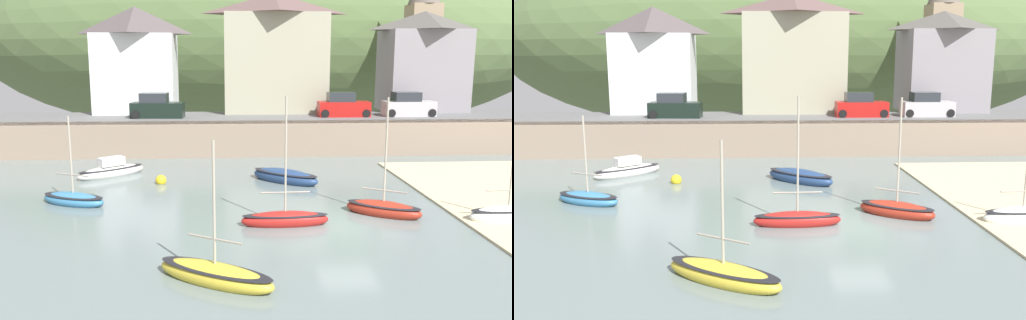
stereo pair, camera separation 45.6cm
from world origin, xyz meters
TOP-DOWN VIEW (x-y plane):
  - quay_seawall at (0.00, 17.50)m, footprint 48.00×9.40m
  - hillside_backdrop at (1.15, 55.20)m, footprint 80.00×44.00m
  - waterfront_building_left at (-12.85, 25.20)m, footprint 6.95×5.81m
  - waterfront_building_centre at (-0.95, 25.20)m, footprint 8.98×6.14m
  - waterfront_building_right at (12.26, 25.20)m, footprint 7.19×5.62m
  - church_with_spire at (13.55, 29.20)m, footprint 3.00×3.00m
  - rowboat_small_beached at (-12.22, 10.28)m, footprint 4.02×3.58m
  - sailboat_blue_trim at (1.87, 1.28)m, footprint 3.58×2.90m
  - fishing_boat_green at (7.11, 0.07)m, footprint 3.69×1.39m
  - sailboat_white_hull at (-5.69, -5.76)m, footprint 4.20×3.22m
  - motorboat_with_cabin at (-12.79, 3.98)m, footprint 3.67×2.59m
  - sailboat_far_left at (-2.78, 0.03)m, footprint 3.81×1.03m
  - dinghy_open_wooden at (-1.87, 8.13)m, footprint 4.22×3.91m
  - parked_car_near_slipway at (-10.66, 20.70)m, footprint 4.21×1.98m
  - parked_car_by_wall at (4.22, 20.70)m, footprint 4.12×1.82m
  - parked_car_end_of_row at (9.57, 20.70)m, footprint 4.12×1.82m
  - mooring_buoy at (-9.00, 8.13)m, footprint 0.62×0.62m

SIDE VIEW (x-z plane):
  - mooring_buoy at x=-9.00m, z-range -0.12..0.50m
  - motorboat_with_cabin at x=-12.79m, z-range -2.00..2.52m
  - sailboat_white_hull at x=-5.69m, z-range -2.13..2.68m
  - sailboat_far_left at x=-2.78m, z-range -2.58..3.15m
  - sailboat_blue_trim at x=1.87m, z-range -2.49..3.07m
  - fishing_boat_green at x=7.11m, z-range -1.70..2.29m
  - dinghy_open_wooden at x=-1.87m, z-range -0.19..0.79m
  - rowboat_small_beached at x=-12.22m, z-range -0.34..1.01m
  - quay_seawall at x=0.00m, z-range 0.16..2.56m
  - parked_car_near_slipway at x=-10.66m, z-range 2.23..4.18m
  - parked_car_by_wall at x=4.22m, z-range 2.23..4.18m
  - parked_car_end_of_row at x=9.57m, z-range 2.23..4.18m
  - waterfront_building_right at x=12.26m, z-range 2.47..11.12m
  - waterfront_building_left at x=-12.85m, z-range 2.48..11.40m
  - waterfront_building_centre at x=-0.95m, z-range 2.46..12.51m
  - hillside_backdrop at x=1.15m, z-range -3.90..22.07m
  - church_with_spire at x=13.55m, z-range 2.62..16.84m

